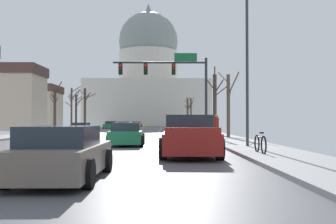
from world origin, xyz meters
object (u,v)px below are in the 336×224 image
at_px(signal_gantry, 173,76).
at_px(street_lamp_right, 242,42).
at_px(bicycle_parked, 260,144).
at_px(sedan_near_00, 179,132).
at_px(sedan_near_03, 62,154).
at_px(sedan_oncoming_01, 124,126).
at_px(sedan_oncoming_03, 136,124).
at_px(sedan_near_01, 127,135).
at_px(pickup_truck_near_02, 189,137).
at_px(sedan_oncoming_00, 81,128).
at_px(pedestrian_00, 217,125).
at_px(sedan_oncoming_02, 111,125).

relative_size(signal_gantry, street_lamp_right, 0.89).
distance_m(street_lamp_right, bicycle_parked, 6.27).
xyz_separation_m(sedan_near_00, sedan_near_03, (-3.60, -19.77, 0.06)).
height_order(street_lamp_right, sedan_oncoming_01, street_lamp_right).
xyz_separation_m(sedan_oncoming_01, sedan_oncoming_03, (0.12, 23.84, -0.04)).
relative_size(sedan_near_01, pickup_truck_near_02, 0.81).
relative_size(sedan_oncoming_00, sedan_oncoming_03, 1.03).
xyz_separation_m(street_lamp_right, pickup_truck_near_02, (-2.89, -3.55, -4.60)).
distance_m(sedan_near_00, sedan_oncoming_03, 50.44).
bearing_deg(pedestrian_00, sedan_oncoming_01, 109.33).
distance_m(sedan_near_03, sedan_oncoming_03, 69.82).
height_order(sedan_near_01, sedan_oncoming_00, sedan_near_01).
distance_m(sedan_near_00, sedan_near_03, 20.09).
bearing_deg(signal_gantry, sedan_oncoming_00, 135.12).
bearing_deg(bicycle_parked, sedan_oncoming_03, 98.39).
bearing_deg(sedan_near_00, pickup_truck_near_02, -90.63).
height_order(street_lamp_right, pickup_truck_near_02, street_lamp_right).
relative_size(street_lamp_right, sedan_near_01, 2.03).
height_order(street_lamp_right, sedan_oncoming_02, street_lamp_right).
bearing_deg(street_lamp_right, sedan_oncoming_01, 105.02).
xyz_separation_m(sedan_near_01, sedan_oncoming_01, (-3.67, 33.44, -0.02)).
bearing_deg(pickup_truck_near_02, pedestrian_00, 77.21).
height_order(sedan_near_00, pedestrian_00, pedestrian_00).
xyz_separation_m(sedan_oncoming_01, sedan_oncoming_02, (-3.30, 10.57, 0.00)).
bearing_deg(signal_gantry, sedan_oncoming_01, 105.82).
bearing_deg(sedan_oncoming_02, sedan_near_01, -81.00).
bearing_deg(sedan_oncoming_02, sedan_near_00, -74.43).
distance_m(signal_gantry, pickup_truck_near_02, 17.24).
relative_size(sedan_oncoming_01, sedan_oncoming_03, 1.00).
bearing_deg(sedan_oncoming_00, signal_gantry, -44.88).
height_order(sedan_near_03, bicycle_parked, sedan_near_03).
distance_m(sedan_near_01, sedan_oncoming_03, 57.40).
xyz_separation_m(signal_gantry, sedan_oncoming_01, (-6.50, 22.92, -4.55)).
distance_m(signal_gantry, sedan_near_03, 23.63).
height_order(sedan_near_01, sedan_near_03, sedan_near_03).
distance_m(sedan_near_01, sedan_near_03, 12.46).
bearing_deg(sedan_near_00, sedan_near_01, -114.02).
relative_size(street_lamp_right, sedan_oncoming_03, 2.05).
bearing_deg(sedan_oncoming_01, sedan_oncoming_02, 107.36).
distance_m(street_lamp_right, pedestrian_00, 9.74).
distance_m(sedan_oncoming_00, sedan_oncoming_01, 13.60).
xyz_separation_m(pickup_truck_near_02, sedan_oncoming_03, (-6.66, 63.43, -0.19)).
relative_size(sedan_near_00, sedan_oncoming_01, 0.97).
distance_m(sedan_oncoming_00, sedan_oncoming_02, 23.77).
bearing_deg(sedan_near_03, pedestrian_00, 71.47).
distance_m(signal_gantry, pedestrian_00, 6.69).
distance_m(sedan_oncoming_02, bicycle_parked, 52.20).
xyz_separation_m(signal_gantry, sedan_near_01, (-2.83, -10.52, -4.53)).
relative_size(sedan_near_03, sedan_oncoming_03, 0.97).
bearing_deg(sedan_near_00, bicycle_parked, -79.36).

